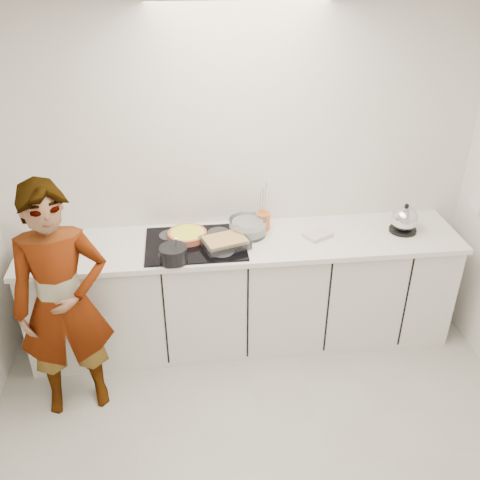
{
  "coord_description": "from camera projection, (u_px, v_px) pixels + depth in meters",
  "views": [
    {
      "loc": [
        -0.41,
        -2.1,
        2.87
      ],
      "look_at": [
        -0.05,
        1.05,
        1.05
      ],
      "focal_mm": 40.0,
      "sensor_mm": 36.0,
      "label": 1
    }
  ],
  "objects": [
    {
      "name": "mixing_bowl",
      "position": [
        248.0,
        227.0,
        3.98
      ],
      "size": [
        0.35,
        0.35,
        0.13
      ],
      "color": "silver",
      "rests_on": "countertop"
    },
    {
      "name": "floor",
      "position": [
        268.0,
        472.0,
        3.28
      ],
      "size": [
        3.6,
        3.2,
        0.0
      ],
      "primitive_type": "cube",
      "color": "#A9A89F",
      "rests_on": "ground"
    },
    {
      "name": "baking_dish",
      "position": [
        225.0,
        242.0,
        3.81
      ],
      "size": [
        0.38,
        0.32,
        0.06
      ],
      "color": "silver",
      "rests_on": "hob"
    },
    {
      "name": "hob",
      "position": [
        196.0,
        244.0,
        3.87
      ],
      "size": [
        0.72,
        0.54,
        0.01
      ],
      "primitive_type": "cube",
      "color": "black",
      "rests_on": "countertop"
    },
    {
      "name": "kettle",
      "position": [
        404.0,
        220.0,
        4.0
      ],
      "size": [
        0.27,
        0.27,
        0.23
      ],
      "color": "black",
      "rests_on": "countertop"
    },
    {
      "name": "tart_dish",
      "position": [
        187.0,
        235.0,
        3.92
      ],
      "size": [
        0.3,
        0.3,
        0.05
      ],
      "color": "#C1583F",
      "rests_on": "hob"
    },
    {
      "name": "utensil_crock",
      "position": [
        263.0,
        221.0,
        4.05
      ],
      "size": [
        0.14,
        0.14,
        0.13
      ],
      "primitive_type": "cylinder",
      "rotation": [
        0.0,
        0.0,
        0.36
      ],
      "color": "#CD5F23",
      "rests_on": "countertop"
    },
    {
      "name": "ceiling",
      "position": [
        286.0,
        18.0,
        1.98
      ],
      "size": [
        3.6,
        3.2,
        0.0
      ],
      "primitive_type": "cube",
      "color": "white",
      "rests_on": "wall_back"
    },
    {
      "name": "countertop",
      "position": [
        243.0,
        243.0,
        3.94
      ],
      "size": [
        3.24,
        0.64,
        0.04
      ],
      "primitive_type": "cube",
      "color": "white",
      "rests_on": "base_cabinets"
    },
    {
      "name": "tea_towel",
      "position": [
        318.0,
        235.0,
        3.97
      ],
      "size": [
        0.24,
        0.21,
        0.03
      ],
      "primitive_type": "cube",
      "rotation": [
        0.0,
        0.0,
        0.48
      ],
      "color": "white",
      "rests_on": "countertop"
    },
    {
      "name": "wall_back",
      "position": [
        238.0,
        174.0,
        4.01
      ],
      "size": [
        3.6,
        0.0,
        2.6
      ],
      "primitive_type": "cube",
      "color": "white",
      "rests_on": "ground"
    },
    {
      "name": "cook",
      "position": [
        63.0,
        304.0,
        3.38
      ],
      "size": [
        0.67,
        0.5,
        1.67
      ],
      "primitive_type": "imported",
      "rotation": [
        0.0,
        0.0,
        0.18
      ],
      "color": "silver",
      "rests_on": "floor"
    },
    {
      "name": "saucepan",
      "position": [
        173.0,
        254.0,
        3.63
      ],
      "size": [
        0.21,
        0.21,
        0.18
      ],
      "color": "black",
      "rests_on": "hob"
    },
    {
      "name": "base_cabinets",
      "position": [
        243.0,
        293.0,
        4.16
      ],
      "size": [
        3.2,
        0.58,
        0.87
      ],
      "primitive_type": "cube",
      "color": "silver",
      "rests_on": "floor"
    }
  ]
}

